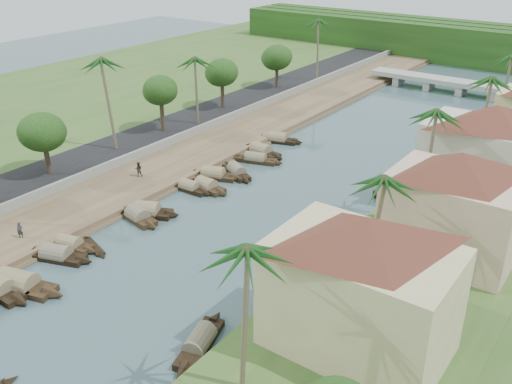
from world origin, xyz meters
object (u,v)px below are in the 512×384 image
Objects in this scene: bridge at (446,82)px; sampan_1 at (0,288)px; building_near at (361,284)px; person_near at (20,230)px.

bridge reaches higher than sampan_1.
building_near is at bearing -75.61° from bridge.
building_near reaches higher than bridge.
person_near is (-14.27, -78.37, -0.12)m from bridge.
person_near is at bearing 133.49° from sampan_1.
person_near reaches higher than bridge.
building_near is at bearing -27.53° from person_near.
person_near is (-5.37, 5.72, 1.19)m from sampan_1.
bridge is 79.66m from person_near.
building_near reaches higher than person_near.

